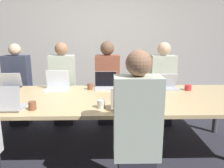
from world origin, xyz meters
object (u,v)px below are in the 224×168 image
(person_near_midright, at_px, (137,133))
(laptop_far_center, at_px, (106,84))
(person_far_right, at_px, (162,86))
(laptop_far_midleft, at_px, (57,84))
(cup_near_left, at_px, (32,106))
(person_far_center, at_px, (107,84))
(person_far_left, at_px, (18,86))
(laptop_near_left, at_px, (5,103))
(laptop_far_left, at_px, (10,84))
(cup_far_center, at_px, (90,86))
(cup_far_right, at_px, (188,88))
(laptop_far_right, at_px, (166,84))
(cup_near_midright, at_px, (101,104))
(person_far_midleft, at_px, (63,85))
(stapler, at_px, (119,98))
(laptop_near_midright, at_px, (127,103))

(person_near_midright, bearing_deg, laptop_far_center, -78.79)
(person_far_right, height_order, laptop_far_midleft, person_far_right)
(cup_near_left, height_order, person_far_center, person_far_center)
(person_far_center, height_order, person_near_midright, person_far_center)
(person_far_right, bearing_deg, person_far_left, 178.72)
(laptop_far_midleft, bearing_deg, laptop_near_left, -111.82)
(laptop_far_left, height_order, person_far_right, person_far_right)
(cup_far_center, bearing_deg, cup_far_right, -3.15)
(cup_far_center, bearing_deg, person_far_right, 20.47)
(laptop_far_right, xyz_separation_m, person_far_right, (0.05, 0.43, -0.12))
(person_far_left, relative_size, laptop_near_left, 3.77)
(cup_far_center, xyz_separation_m, cup_near_midright, (0.18, -0.82, -0.00))
(cup_near_midright, xyz_separation_m, laptop_far_midleft, (-0.66, 0.82, 0.03))
(cup_near_left, relative_size, person_far_center, 0.06)
(laptop_near_left, height_order, person_far_midleft, person_far_midleft)
(laptop_far_center, bearing_deg, cup_far_center, -164.51)
(cup_near_left, height_order, person_far_midleft, person_far_midleft)
(person_far_left, xyz_separation_m, stapler, (1.63, -1.00, 0.09))
(laptop_far_midleft, bearing_deg, person_far_center, 33.78)
(person_far_left, xyz_separation_m, cup_far_right, (2.64, -0.57, 0.10))
(person_far_right, bearing_deg, laptop_far_center, -158.37)
(person_far_right, bearing_deg, person_near_midright, -110.42)
(laptop_far_left, bearing_deg, laptop_far_right, -2.89)
(laptop_far_right, xyz_separation_m, person_far_midleft, (-1.61, 0.48, -0.12))
(person_far_center, xyz_separation_m, cup_near_midright, (-0.07, -1.31, 0.08))
(laptop_far_center, height_order, person_far_midleft, person_far_midleft)
(cup_near_midright, relative_size, person_far_midleft, 0.06)
(cup_near_midright, bearing_deg, laptop_far_center, 87.07)
(person_near_midright, bearing_deg, cup_near_midright, -58.25)
(laptop_near_left, height_order, cup_far_right, laptop_near_left)
(laptop_far_midleft, bearing_deg, laptop_far_left, 170.50)
(laptop_far_left, relative_size, cup_far_right, 3.23)
(cup_far_right, distance_m, person_far_center, 1.29)
(laptop_far_left, bearing_deg, person_far_right, 7.52)
(person_far_right, distance_m, cup_far_center, 1.25)
(person_far_center, distance_m, laptop_far_midleft, 0.88)
(cup_near_midright, distance_m, person_far_midleft, 1.47)
(cup_far_right, height_order, person_far_midleft, person_far_midleft)
(laptop_far_center, height_order, stapler, laptop_far_center)
(person_far_midleft, bearing_deg, laptop_far_midleft, -88.27)
(cup_far_right, relative_size, laptop_near_midright, 0.28)
(laptop_far_left, relative_size, laptop_far_center, 0.97)
(laptop_far_left, height_order, laptop_far_center, laptop_far_center)
(laptop_far_left, xyz_separation_m, laptop_near_midright, (1.65, -0.99, -0.00))
(laptop_near_left, distance_m, cup_far_center, 1.21)
(laptop_far_left, relative_size, laptop_far_right, 0.92)
(cup_near_left, height_order, laptop_far_center, laptop_far_center)
(laptop_far_center, height_order, laptop_near_midright, laptop_far_center)
(laptop_far_center, distance_m, cup_far_center, 0.24)
(laptop_far_midleft, xyz_separation_m, person_far_midleft, (-0.01, 0.49, -0.13))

